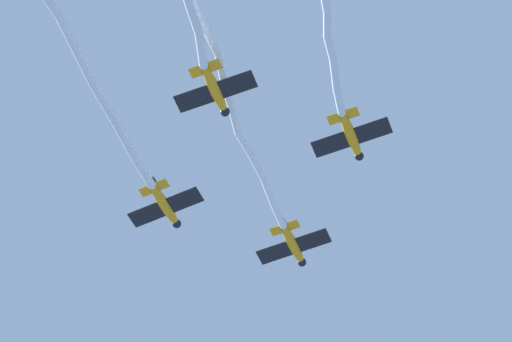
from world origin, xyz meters
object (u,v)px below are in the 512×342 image
object	(u,v)px
airplane_left_wing	(165,206)
airplane_right_wing	(351,136)
airplane_slot	(215,90)
airplane_lead	(293,245)

from	to	relation	value
airplane_left_wing	airplane_right_wing	bearing A→B (deg)	-87.39
airplane_left_wing	airplane_slot	distance (m)	12.13
airplane_lead	airplane_left_wing	world-z (taller)	airplane_lead
airplane_lead	airplane_slot	bearing A→B (deg)	-179.74
airplane_left_wing	airplane_slot	bearing A→B (deg)	-132.42
airplane_lead	airplane_slot	world-z (taller)	airplane_lead
airplane_lead	airplane_right_wing	size ratio (longest dim) A/B	1.01
airplane_lead	airplane_left_wing	distance (m)	12.14
airplane_lead	airplane_slot	xyz separation A→B (m)	(-10.23, 13.78, -0.20)
airplane_right_wing	airplane_slot	xyz separation A→B (m)	(1.77, 12.01, -0.50)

